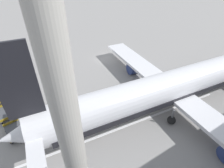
# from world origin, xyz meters

# --- Properties ---
(ground_plane) EXTENTS (500.00, 500.00, 0.00)m
(ground_plane) POSITION_xyz_m (0.00, 0.00, 0.00)
(ground_plane) COLOR gray
(airplane) EXTENTS (34.69, 43.74, 12.05)m
(airplane) POSITION_xyz_m (16.77, 1.46, 3.05)
(airplane) COLOR white
(airplane) RESTS_ON ground_plane
(baggage_dolly_row_near_col_c) EXTENTS (3.79, 2.02, 0.92)m
(baggage_dolly_row_near_col_c) POSITION_xyz_m (3.35, -19.88, 0.49)
(baggage_dolly_row_near_col_c) COLOR #424449
(baggage_dolly_row_near_col_c) RESTS_ON ground_plane
(baggage_dolly_row_near_col_d) EXTENTS (3.82, 2.22, 0.92)m
(baggage_dolly_row_near_col_d) POSITION_xyz_m (7.25, -19.55, 0.49)
(baggage_dolly_row_near_col_d) COLOR #424449
(baggage_dolly_row_near_col_d) RESTS_ON ground_plane
(baggage_dolly_row_near_col_e) EXTENTS (3.81, 2.17, 0.92)m
(baggage_dolly_row_near_col_e) POSITION_xyz_m (11.10, -18.82, 0.49)
(baggage_dolly_row_near_col_e) COLOR #424449
(baggage_dolly_row_near_col_e) RESTS_ON ground_plane
(baggage_dolly_row_mid_a_col_a) EXTENTS (3.79, 2.04, 0.92)m
(baggage_dolly_row_mid_a_col_a) POSITION_xyz_m (-5.19, -18.73, 0.49)
(baggage_dolly_row_mid_a_col_a) COLOR #424449
(baggage_dolly_row_mid_a_col_a) RESTS_ON ground_plane
(baggage_dolly_row_mid_a_col_b) EXTENTS (3.80, 2.09, 0.92)m
(baggage_dolly_row_mid_a_col_b) POSITION_xyz_m (-1.11, -18.19, 0.49)
(baggage_dolly_row_mid_a_col_b) COLOR #424449
(baggage_dolly_row_mid_a_col_b) RESTS_ON ground_plane
(baggage_dolly_row_mid_a_col_c) EXTENTS (3.79, 2.04, 0.92)m
(baggage_dolly_row_mid_a_col_c) POSITION_xyz_m (2.80, -17.47, 0.49)
(baggage_dolly_row_mid_a_col_c) COLOR #424449
(baggage_dolly_row_mid_a_col_c) RESTS_ON ground_plane
(baggage_dolly_row_mid_a_col_d) EXTENTS (3.81, 2.11, 0.92)m
(baggage_dolly_row_mid_a_col_d) POSITION_xyz_m (7.00, -16.91, 0.49)
(baggage_dolly_row_mid_a_col_d) COLOR #424449
(baggage_dolly_row_mid_a_col_d) RESTS_ON ground_plane
(baggage_dolly_row_mid_a_col_e) EXTENTS (3.79, 2.04, 0.92)m
(baggage_dolly_row_mid_a_col_e) POSITION_xyz_m (11.04, -16.40, 0.49)
(baggage_dolly_row_mid_a_col_e) COLOR #424449
(baggage_dolly_row_mid_a_col_e) RESTS_ON ground_plane
(apron_light_mast) EXTENTS (2.00, 0.70, 25.57)m
(apron_light_mast) POSITION_xyz_m (25.71, -15.78, 14.41)
(apron_light_mast) COLOR #ADA89E
(apron_light_mast) RESTS_ON ground_plane
(stand_guidance_stripe) EXTENTS (3.52, 30.30, 0.01)m
(stand_guidance_stripe) POSITION_xyz_m (16.76, -7.80, 0.00)
(stand_guidance_stripe) COLOR white
(stand_guidance_stripe) RESTS_ON ground_plane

